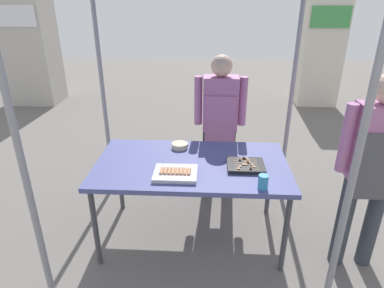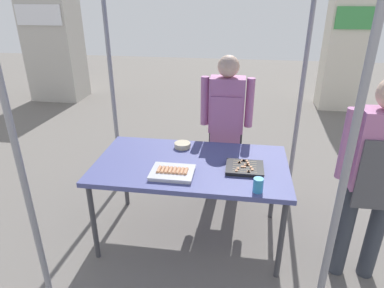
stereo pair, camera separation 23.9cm
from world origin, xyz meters
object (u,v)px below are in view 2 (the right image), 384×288
(condiment_bowl, at_px, (182,145))
(vendor_woman, at_px, (226,119))
(stall_table, at_px, (191,168))
(customer_nearby, at_px, (376,170))
(neighbor_stall_right, at_px, (345,53))
(tray_grilled_sausages, at_px, (172,172))
(drink_cup_near_edge, at_px, (258,185))
(tray_meat_skewers, at_px, (245,168))
(neighbor_stall_left, at_px, (54,47))

(condiment_bowl, bearing_deg, vendor_woman, 49.62)
(stall_table, bearing_deg, customer_nearby, -11.25)
(stall_table, relative_size, neighbor_stall_right, 0.78)
(tray_grilled_sausages, bearing_deg, drink_cup_near_edge, -13.15)
(drink_cup_near_edge, xyz_separation_m, vendor_woman, (-0.29, 1.09, 0.09))
(condiment_bowl, height_order, vendor_woman, vendor_woman)
(vendor_woman, bearing_deg, stall_table, 71.25)
(stall_table, distance_m, vendor_woman, 0.79)
(customer_nearby, bearing_deg, tray_meat_skewers, 166.66)
(condiment_bowl, bearing_deg, tray_grilled_sausages, -88.98)
(condiment_bowl, distance_m, drink_cup_near_edge, 0.93)
(drink_cup_near_edge, distance_m, neighbor_stall_left, 5.85)
(drink_cup_near_edge, bearing_deg, tray_grilled_sausages, 166.85)
(condiment_bowl, relative_size, customer_nearby, 0.09)
(stall_table, height_order, tray_grilled_sausages, tray_grilled_sausages)
(drink_cup_near_edge, xyz_separation_m, customer_nearby, (0.79, 0.10, 0.13))
(tray_meat_skewers, distance_m, condiment_bowl, 0.66)
(tray_meat_skewers, xyz_separation_m, neighbor_stall_right, (1.78, 4.20, 0.27))
(condiment_bowl, xyz_separation_m, drink_cup_near_edge, (0.66, -0.66, 0.03))
(tray_grilled_sausages, relative_size, drink_cup_near_edge, 3.16)
(customer_nearby, bearing_deg, stall_table, 168.75)
(condiment_bowl, height_order, customer_nearby, customer_nearby)
(tray_grilled_sausages, xyz_separation_m, neighbor_stall_right, (2.33, 4.37, 0.27))
(vendor_woman, relative_size, neighbor_stall_right, 0.74)
(stall_table, distance_m, tray_grilled_sausages, 0.26)
(tray_grilled_sausages, bearing_deg, tray_meat_skewers, 16.23)
(tray_meat_skewers, height_order, neighbor_stall_right, neighbor_stall_right)
(stall_table, height_order, condiment_bowl, condiment_bowl)
(tray_meat_skewers, relative_size, vendor_woman, 0.20)
(tray_grilled_sausages, height_order, neighbor_stall_left, neighbor_stall_left)
(stall_table, height_order, customer_nearby, customer_nearby)
(condiment_bowl, distance_m, neighbor_stall_right, 4.52)
(neighbor_stall_right, bearing_deg, condiment_bowl, -121.27)
(stall_table, xyz_separation_m, condiment_bowl, (-0.12, 0.29, 0.08))
(condiment_bowl, height_order, neighbor_stall_left, neighbor_stall_left)
(condiment_bowl, distance_m, customer_nearby, 1.56)
(stall_table, distance_m, condiment_bowl, 0.32)
(tray_grilled_sausages, distance_m, vendor_woman, 1.02)
(customer_nearby, bearing_deg, tray_grilled_sausages, 178.11)
(neighbor_stall_left, bearing_deg, vendor_woman, -42.05)
(tray_grilled_sausages, xyz_separation_m, drink_cup_near_edge, (0.65, -0.15, 0.03))
(tray_grilled_sausages, bearing_deg, vendor_woman, 69.02)
(tray_grilled_sausages, relative_size, condiment_bowl, 2.27)
(vendor_woman, bearing_deg, neighbor_stall_right, -119.96)
(tray_meat_skewers, bearing_deg, customer_nearby, -13.34)
(vendor_woman, xyz_separation_m, customer_nearby, (1.08, -0.99, 0.04))
(customer_nearby, height_order, neighbor_stall_right, neighbor_stall_right)
(tray_grilled_sausages, bearing_deg, neighbor_stall_right, 61.86)
(vendor_woman, distance_m, neighbor_stall_right, 3.95)
(tray_meat_skewers, bearing_deg, neighbor_stall_right, 67.07)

